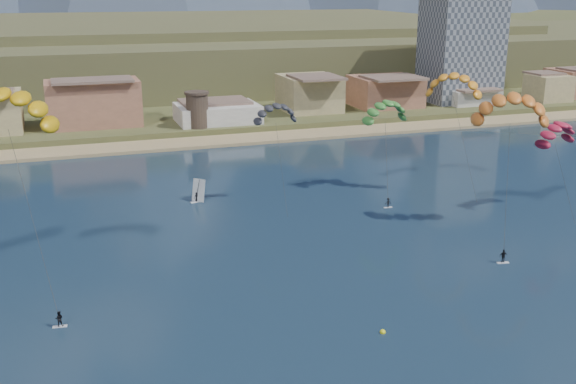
{
  "coord_description": "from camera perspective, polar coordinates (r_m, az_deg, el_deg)",
  "views": [
    {
      "loc": [
        -26.65,
        -46.61,
        35.33
      ],
      "look_at": [
        0.0,
        32.0,
        10.0
      ],
      "focal_mm": 43.02,
      "sensor_mm": 36.0,
      "label": 1
    }
  ],
  "objects": [
    {
      "name": "watchtower",
      "position": [
        166.24,
        -7.51,
        6.79
      ],
      "size": [
        5.82,
        5.82,
        8.6
      ],
      "color": "#47382D",
      "rests_on": "ground"
    },
    {
      "name": "kitesurfer_green",
      "position": [
        120.8,
        8.09,
        6.83
      ],
      "size": [
        9.66,
        13.06,
        17.93
      ],
      "color": "silver",
      "rests_on": "ground"
    },
    {
      "name": "foothills",
      "position": [
        284.57,
        -8.9,
        11.48
      ],
      "size": [
        940.0,
        210.0,
        18.0
      ],
      "color": "brown",
      "rests_on": "ground"
    },
    {
      "name": "distant_kite_orange",
      "position": [
        120.62,
        13.57,
        8.9
      ],
      "size": [
        9.9,
        9.26,
        22.35
      ],
      "color": "#262626",
      "rests_on": "ground"
    },
    {
      "name": "kitesurfer_yellow",
      "position": [
        84.85,
        -22.33,
        6.74
      ],
      "size": [
        12.61,
        17.35,
        26.22
      ],
      "color": "silver",
      "rests_on": "ground"
    },
    {
      "name": "buoy",
      "position": [
        74.57,
        7.84,
        -11.39
      ],
      "size": [
        0.62,
        0.62,
        0.62
      ],
      "color": "yellow",
      "rests_on": "ground"
    },
    {
      "name": "beach",
      "position": [
        158.84,
        -8.62,
        4.02
      ],
      "size": [
        2200.0,
        12.0,
        0.9
      ],
      "color": "tan",
      "rests_on": "ground"
    },
    {
      "name": "windsurfer",
      "position": [
        116.25,
        -7.49,
        -0.23
      ],
      "size": [
        2.26,
        2.47,
        3.89
      ],
      "color": "silver",
      "rests_on": "ground"
    },
    {
      "name": "land",
      "position": [
        608.23,
        -16.62,
        12.96
      ],
      "size": [
        2200.0,
        900.0,
        4.0
      ],
      "color": "brown",
      "rests_on": "ground"
    },
    {
      "name": "apartment_tower",
      "position": [
        207.99,
        14.12,
        11.64
      ],
      "size": [
        20.0,
        16.0,
        32.0
      ],
      "color": "gray",
      "rests_on": "ground"
    },
    {
      "name": "distant_kite_dark",
      "position": [
        111.01,
        -1.02,
        6.8
      ],
      "size": [
        7.82,
        5.77,
        18.35
      ],
      "color": "#262626",
      "rests_on": "ground"
    },
    {
      "name": "distant_kite_red",
      "position": [
        116.25,
        21.32,
        4.83
      ],
      "size": [
        9.41,
        7.1,
        16.35
      ],
      "color": "#262626",
      "rests_on": "ground"
    },
    {
      "name": "kitesurfer_orange",
      "position": [
        105.51,
        18.02,
        6.93
      ],
      "size": [
        15.94,
        18.17,
        23.75
      ],
      "color": "silver",
      "rests_on": "ground"
    }
  ]
}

